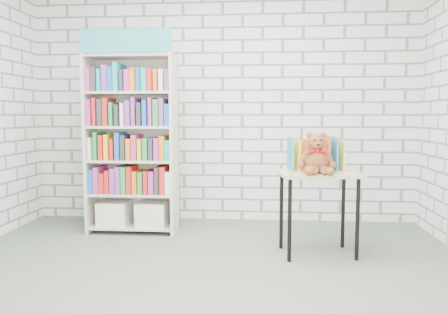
{
  "coord_description": "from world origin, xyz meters",
  "views": [
    {
      "loc": [
        0.43,
        -3.17,
        1.25
      ],
      "look_at": [
        0.1,
        0.95,
        0.86
      ],
      "focal_mm": 35.0,
      "sensor_mm": 36.0,
      "label": 1
    }
  ],
  "objects": [
    {
      "name": "room_shell",
      "position": [
        0.0,
        0.0,
        1.78
      ],
      "size": [
        4.52,
        4.02,
        2.81
      ],
      "color": "silver",
      "rests_on": "ground"
    },
    {
      "name": "display_table",
      "position": [
        0.96,
        0.73,
        0.64
      ],
      "size": [
        0.75,
        0.57,
        0.75
      ],
      "color": "tan",
      "rests_on": "ground"
    },
    {
      "name": "ground",
      "position": [
        0.0,
        0.0,
        0.0
      ],
      "size": [
        4.5,
        4.5,
        0.0
      ],
      "primitive_type": "plane",
      "color": "#4F5C4D",
      "rests_on": "ground"
    },
    {
      "name": "teddy_bear",
      "position": [
        0.92,
        0.61,
        0.89
      ],
      "size": [
        0.33,
        0.31,
        0.36
      ],
      "color": "brown",
      "rests_on": "display_table"
    },
    {
      "name": "bookshelf",
      "position": [
        -0.91,
        1.36,
        0.96
      ],
      "size": [
        0.94,
        0.36,
        2.11
      ],
      "color": "beige",
      "rests_on": "ground"
    },
    {
      "name": "table_books",
      "position": [
        0.95,
        0.84,
        0.89
      ],
      "size": [
        0.51,
        0.28,
        0.29
      ],
      "color": "teal",
      "rests_on": "display_table"
    }
  ]
}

